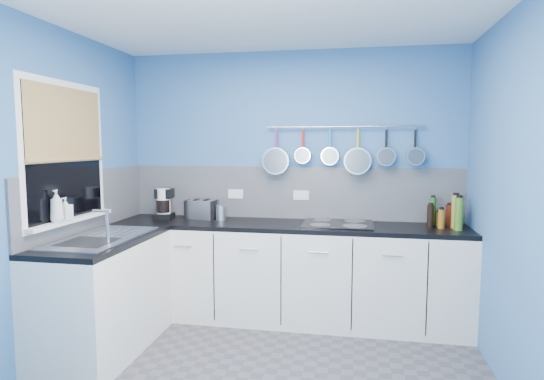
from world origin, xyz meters
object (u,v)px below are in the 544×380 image
(toaster, at_px, (202,209))
(canister, at_px, (221,213))
(soap_bottle_b, at_px, (65,209))
(hob, at_px, (338,224))
(coffee_maker, at_px, (164,204))
(paper_towel, at_px, (164,204))
(soap_bottle_a, at_px, (56,206))

(toaster, height_order, canister, toaster)
(soap_bottle_b, distance_m, hob, 2.26)
(coffee_maker, relative_size, canister, 2.04)
(soap_bottle_b, relative_size, coffee_maker, 0.59)
(paper_towel, relative_size, canister, 2.04)
(soap_bottle_a, relative_size, coffee_maker, 0.82)
(toaster, height_order, hob, toaster)
(soap_bottle_a, bearing_deg, soap_bottle_b, 90.00)
(paper_towel, distance_m, canister, 0.57)
(soap_bottle_a, relative_size, paper_towel, 0.82)
(coffee_maker, xyz_separation_m, hob, (1.66, 0.01, -0.14))
(soap_bottle_b, bearing_deg, soap_bottle_a, -90.00)
(hob, bearing_deg, soap_bottle_b, -152.48)
(canister, height_order, hob, canister)
(soap_bottle_b, bearing_deg, coffee_maker, 72.14)
(coffee_maker, bearing_deg, toaster, 7.91)
(soap_bottle_b, height_order, coffee_maker, soap_bottle_b)
(toaster, relative_size, hob, 0.45)
(coffee_maker, height_order, canister, coffee_maker)
(soap_bottle_a, relative_size, canister, 1.67)
(canister, bearing_deg, hob, -0.55)
(coffee_maker, relative_size, toaster, 1.04)
(paper_towel, xyz_separation_m, coffee_maker, (0.00, 0.01, -0.00))
(paper_towel, distance_m, hob, 1.67)
(soap_bottle_a, height_order, soap_bottle_b, soap_bottle_a)
(soap_bottle_a, relative_size, toaster, 0.85)
(soap_bottle_a, relative_size, hob, 0.39)
(soap_bottle_a, bearing_deg, coffee_maker, 73.65)
(soap_bottle_a, bearing_deg, hob, 29.76)
(soap_bottle_b, xyz_separation_m, canister, (0.90, 1.05, -0.16))
(canister, bearing_deg, soap_bottle_b, -130.48)
(coffee_maker, xyz_separation_m, toaster, (0.35, 0.08, -0.06))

